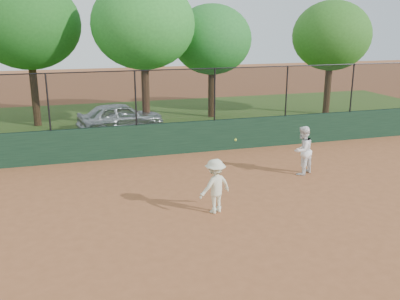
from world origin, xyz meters
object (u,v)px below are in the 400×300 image
object	(u,v)px
tree_3	(212,40)
player_main	(215,186)
tree_2	(143,25)
tree_1	(28,25)
tree_4	(332,36)
player_second	(302,150)
parked_car	(121,117)

from	to	relation	value
tree_3	player_main	bearing A→B (deg)	-107.39
player_main	tree_2	distance (m)	10.88
tree_1	tree_4	xyz separation A→B (m)	(14.88, -1.56, -0.59)
player_second	tree_4	distance (m)	10.99
parked_car	tree_2	size ratio (longest dim) A/B	0.58
parked_car	player_main	distance (m)	9.93
tree_3	parked_car	bearing A→B (deg)	-158.85
player_main	tree_1	xyz separation A→B (m)	(-5.04, 12.16, 3.99)
player_second	player_main	size ratio (longest dim) A/B	0.79
player_second	tree_3	distance (m)	10.16
tree_2	tree_3	bearing A→B (deg)	23.74
player_main	tree_4	size ratio (longest dim) A/B	0.35
player_second	tree_1	size ratio (longest dim) A/B	0.24
player_main	tree_3	distance (m)	12.75
player_second	parked_car	bearing A→B (deg)	-84.34
tree_3	player_second	bearing A→B (deg)	-89.92
parked_car	tree_4	xyz separation A→B (m)	(11.13, 0.75, 3.47)
tree_1	tree_2	xyz separation A→B (m)	(4.98, -2.03, -0.00)
player_main	tree_2	xyz separation A→B (m)	(-0.06, 10.12, 3.99)
tree_2	tree_4	distance (m)	9.93
parked_car	tree_4	size ratio (longest dim) A/B	0.65
player_main	tree_4	world-z (taller)	tree_4
parked_car	player_main	world-z (taller)	player_main
parked_car	tree_4	world-z (taller)	tree_4
player_second	tree_4	world-z (taller)	tree_4
player_second	tree_2	size ratio (longest dim) A/B	0.24
player_second	tree_1	xyz separation A→B (m)	(-8.74, 10.04, 3.92)
parked_car	player_main	bearing A→B (deg)	177.18
tree_2	tree_3	size ratio (longest dim) A/B	1.17
tree_4	tree_3	bearing A→B (deg)	169.18
tree_2	tree_3	xyz separation A→B (m)	(3.75, 1.65, -0.76)
tree_2	player_second	bearing A→B (deg)	-64.83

